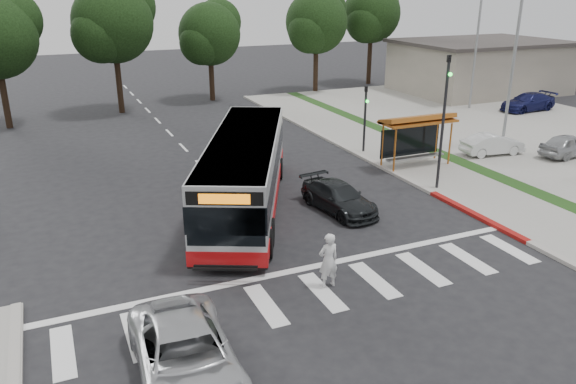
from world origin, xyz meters
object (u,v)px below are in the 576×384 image
pedestrian (328,260)px  dark_sedan (339,198)px  transit_bus (245,173)px  silver_suv_south (186,356)px

pedestrian → dark_sedan: pedestrian is taller
dark_sedan → transit_bus: bearing=144.2°
pedestrian → dark_sedan: (3.53, 5.77, -0.34)m
transit_bus → dark_sedan: bearing=-2.9°
pedestrian → dark_sedan: 6.77m
silver_suv_south → transit_bus: bearing=65.8°
transit_bus → pedestrian: transit_bus is taller
transit_bus → silver_suv_south: bearing=-91.5°
dark_sedan → pedestrian: bearing=-129.0°
pedestrian → dark_sedan: bearing=-123.0°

